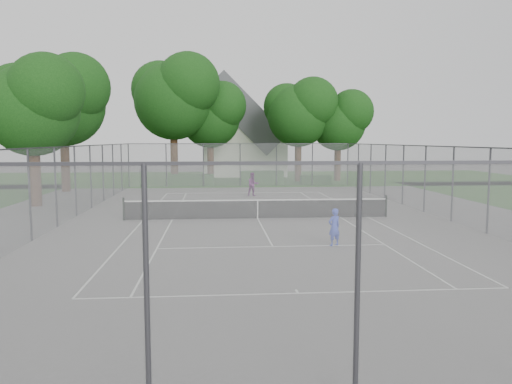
{
  "coord_description": "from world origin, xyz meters",
  "views": [
    {
      "loc": [
        -2.03,
        -23.87,
        3.82
      ],
      "look_at": [
        0.0,
        1.0,
        1.2
      ],
      "focal_mm": 35.0,
      "sensor_mm": 36.0,
      "label": 1
    }
  ],
  "objects": [
    {
      "name": "hedge_mid",
      "position": [
        1.96,
        18.74,
        0.58
      ],
      "size": [
        3.66,
        1.05,
        1.15
      ],
      "primitive_type": "cube",
      "color": "#1E4917",
      "rests_on": "ground"
    },
    {
      "name": "tree_far_right",
      "position": [
        9.43,
        21.89,
        5.77
      ],
      "size": [
        5.84,
        5.33,
        8.4
      ],
      "color": "#3C2315",
      "rests_on": "ground"
    },
    {
      "name": "tree_far_left",
      "position": [
        -5.59,
        21.06,
        7.8
      ],
      "size": [
        7.9,
        7.21,
        11.35
      ],
      "color": "#3C2315",
      "rests_on": "ground"
    },
    {
      "name": "house",
      "position": [
        1.02,
        29.58,
        4.3
      ],
      "size": [
        8.58,
        6.65,
        10.69
      ],
      "color": "silver",
      "rests_on": "ground"
    },
    {
      "name": "tree_side_front",
      "position": [
        -12.29,
        5.65,
        5.91
      ],
      "size": [
        5.99,
        5.47,
        8.61
      ],
      "color": "#3C2315",
      "rests_on": "ground"
    },
    {
      "name": "woman_player",
      "position": [
        0.5,
        9.71,
        0.8
      ],
      "size": [
        0.9,
        0.77,
        1.61
      ],
      "primitive_type": "imported",
      "rotation": [
        0.0,
        0.0,
        0.23
      ],
      "color": "#662265",
      "rests_on": "ground"
    },
    {
      "name": "tennis_net",
      "position": [
        0.0,
        0.0,
        0.51
      ],
      "size": [
        12.87,
        0.1,
        1.1
      ],
      "color": "black",
      "rests_on": "ground"
    },
    {
      "name": "tree_far_midright",
      "position": [
        5.67,
        21.61,
        6.48
      ],
      "size": [
        6.56,
        5.99,
        9.43
      ],
      "color": "#3C2315",
      "rests_on": "ground"
    },
    {
      "name": "ground",
      "position": [
        0.0,
        0.0,
        0.0
      ],
      "size": [
        120.0,
        120.0,
        0.0
      ],
      "primitive_type": "plane",
      "color": "#625F5D",
      "rests_on": "ground"
    },
    {
      "name": "perimeter_fence",
      "position": [
        0.0,
        0.0,
        1.81
      ],
      "size": [
        18.08,
        34.08,
        3.52
      ],
      "color": "#38383D",
      "rests_on": "ground"
    },
    {
      "name": "girl_player",
      "position": [
        2.23,
        -6.4,
        0.68
      ],
      "size": [
        0.59,
        0.5,
        1.36
      ],
      "primitive_type": "imported",
      "rotation": [
        0.0,
        0.0,
        3.58
      ],
      "color": "blue",
      "rests_on": "ground"
    },
    {
      "name": "tree_side_back",
      "position": [
        -13.0,
        13.92,
        6.86
      ],
      "size": [
        6.94,
        6.34,
        9.98
      ],
      "color": "#3C2315",
      "rests_on": "ground"
    },
    {
      "name": "court_markings",
      "position": [
        0.0,
        0.0,
        0.01
      ],
      "size": [
        11.03,
        23.83,
        0.01
      ],
      "color": "silver",
      "rests_on": "ground"
    },
    {
      "name": "tree_far_midleft",
      "position": [
        -2.39,
        22.96,
        6.28
      ],
      "size": [
        6.36,
        5.81,
        9.14
      ],
      "color": "#3C2315",
      "rests_on": "ground"
    },
    {
      "name": "hedge_right",
      "position": [
        6.6,
        18.57,
        0.39
      ],
      "size": [
        2.58,
        0.95,
        0.77
      ],
      "primitive_type": "cube",
      "color": "#1E4917",
      "rests_on": "ground"
    },
    {
      "name": "hedge_left",
      "position": [
        -4.05,
        17.81,
        0.47
      ],
      "size": [
        3.78,
        1.13,
        0.95
      ],
      "primitive_type": "cube",
      "color": "#1E4917",
      "rests_on": "ground"
    },
    {
      "name": "grass_far",
      "position": [
        0.0,
        26.0,
        0.0
      ],
      "size": [
        60.0,
        20.0,
        0.0
      ],
      "primitive_type": "cube",
      "color": "#214E16",
      "rests_on": "ground"
    }
  ]
}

